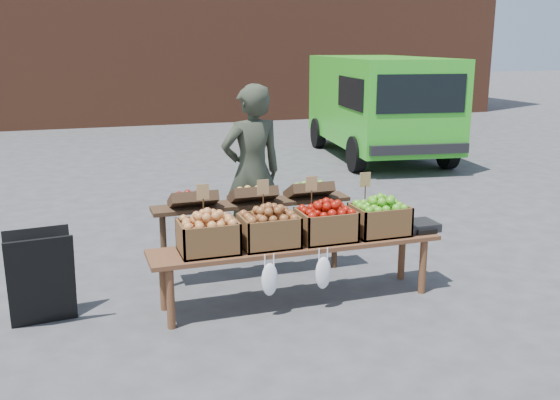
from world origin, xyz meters
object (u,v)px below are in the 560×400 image
object	(u,v)px
vendor	(252,173)
display_bench	(297,272)
delivery_van	(378,108)
crate_russet_pears	(269,231)
weighing_scale	(418,226)
back_table	(253,228)
chalkboard_sign	(41,278)
crate_green_apples	(379,220)
crate_golden_apples	(208,237)
crate_red_apples	(326,225)

from	to	relation	value
vendor	display_bench	distance (m)	1.49
delivery_van	crate_russet_pears	xyz separation A→B (m)	(-4.48, -6.57, -0.32)
display_bench	weighing_scale	world-z (taller)	weighing_scale
back_table	display_bench	world-z (taller)	back_table
back_table	crate_russet_pears	world-z (taller)	back_table
display_bench	chalkboard_sign	bearing A→B (deg)	173.32
vendor	crate_green_apples	xyz separation A→B (m)	(0.87, -1.33, -0.25)
delivery_van	vendor	size ratio (longest dim) A/B	2.39
chalkboard_sign	crate_golden_apples	size ratio (longest dim) A/B	1.63
chalkboard_sign	crate_green_apples	world-z (taller)	crate_green_apples
crate_golden_apples	crate_russet_pears	world-z (taller)	same
crate_green_apples	crate_golden_apples	bearing A→B (deg)	180.00
crate_red_apples	crate_russet_pears	bearing A→B (deg)	180.00
crate_golden_apples	crate_green_apples	size ratio (longest dim) A/B	1.00
delivery_van	crate_russet_pears	distance (m)	7.96
delivery_van	vendor	xyz separation A→B (m)	(-4.25, -5.24, -0.07)
crate_green_apples	weighing_scale	bearing A→B (deg)	0.00
delivery_van	crate_green_apples	xyz separation A→B (m)	(-3.38, -6.57, -0.32)
chalkboard_sign	display_bench	size ratio (longest dim) A/B	0.30
chalkboard_sign	crate_golden_apples	world-z (taller)	crate_golden_apples
crate_golden_apples	crate_russet_pears	distance (m)	0.55
chalkboard_sign	vendor	bearing A→B (deg)	20.68
crate_golden_apples	back_table	bearing A→B (deg)	49.65
display_bench	weighing_scale	distance (m)	1.29
chalkboard_sign	weighing_scale	xyz separation A→B (m)	(3.46, -0.26, 0.20)
delivery_van	back_table	bearing A→B (deg)	-119.18
delivery_van	display_bench	size ratio (longest dim) A/B	1.70
crate_red_apples	crate_green_apples	world-z (taller)	same
crate_russet_pears	crate_green_apples	world-z (taller)	same
back_table	weighing_scale	world-z (taller)	back_table
vendor	crate_golden_apples	size ratio (longest dim) A/B	3.84
crate_green_apples	crate_red_apples	bearing A→B (deg)	180.00
crate_russet_pears	crate_golden_apples	bearing A→B (deg)	180.00
vendor	chalkboard_sign	xyz separation A→B (m)	(-2.17, -1.07, -0.55)
delivery_van	crate_red_apples	xyz separation A→B (m)	(-3.93, -6.57, -0.32)
chalkboard_sign	crate_russet_pears	world-z (taller)	crate_russet_pears
delivery_van	vendor	distance (m)	6.75
chalkboard_sign	delivery_van	bearing A→B (deg)	39.00
back_table	crate_golden_apples	size ratio (longest dim) A/B	4.20
crate_green_apples	weighing_scale	xyz separation A→B (m)	(0.43, 0.00, -0.10)
delivery_van	crate_red_apples	world-z (taller)	delivery_van
delivery_van	back_table	size ratio (longest dim) A/B	2.19
chalkboard_sign	weighing_scale	bearing A→B (deg)	-9.79
delivery_van	crate_russet_pears	world-z (taller)	delivery_van
crate_russet_pears	crate_red_apples	world-z (taller)	same
back_table	display_bench	size ratio (longest dim) A/B	0.78
display_bench	crate_green_apples	distance (m)	0.93
display_bench	weighing_scale	bearing A→B (deg)	0.00
crate_green_apples	display_bench	bearing A→B (deg)	180.00
back_table	display_bench	xyz separation A→B (m)	(0.21, -0.72, -0.24)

